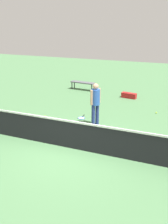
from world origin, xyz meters
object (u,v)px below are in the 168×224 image
(courtside_bench, at_px, (83,83))
(equipment_bag, at_px, (128,95))
(tennis_ball_by_net, at_px, (156,113))
(tennis_ball_midcourt, at_px, (97,115))
(tennis_racket_near_player, at_px, (81,118))
(player_near_side, at_px, (95,101))
(tennis_ball_near_player, at_px, (97,138))
(tennis_ball_baseline, at_px, (45,116))

(courtside_bench, height_order, equipment_bag, courtside_bench)
(tennis_ball_by_net, relative_size, tennis_ball_midcourt, 1.00)
(tennis_racket_near_player, relative_size, tennis_ball_midcourt, 9.03)
(courtside_bench, bearing_deg, player_near_side, 118.34)
(tennis_ball_near_player, relative_size, tennis_ball_by_net, 1.00)
(tennis_ball_midcourt, distance_m, courtside_bench, 4.62)
(player_near_side, xyz_separation_m, tennis_ball_baseline, (2.33, 0.00, -0.98))
(tennis_ball_baseline, bearing_deg, tennis_ball_midcourt, -151.73)
(tennis_racket_near_player, bearing_deg, tennis_ball_midcourt, -130.59)
(tennis_racket_near_player, bearing_deg, tennis_ball_by_net, -146.82)
(tennis_ball_by_net, bearing_deg, tennis_racket_near_player, 33.18)
(tennis_ball_near_player, bearing_deg, tennis_racket_near_player, -51.92)
(tennis_ball_baseline, bearing_deg, tennis_ball_by_net, -151.59)
(tennis_ball_by_net, height_order, tennis_ball_baseline, same)
(tennis_ball_by_net, distance_m, tennis_ball_baseline, 4.98)
(tennis_ball_midcourt, bearing_deg, tennis_racket_near_player, 49.41)
(courtside_bench, bearing_deg, equipment_bag, 167.51)
(tennis_ball_midcourt, bearing_deg, tennis_ball_baseline, 28.27)
(tennis_ball_midcourt, height_order, tennis_ball_baseline, same)
(tennis_ball_near_player, bearing_deg, player_near_side, -66.31)
(player_near_side, distance_m, tennis_ball_midcourt, 1.49)
(player_near_side, distance_m, tennis_ball_baseline, 2.52)
(tennis_ball_midcourt, xyz_separation_m, courtside_bench, (2.40, -3.93, 0.38))
(equipment_bag, bearing_deg, courtside_bench, -12.49)
(player_near_side, bearing_deg, tennis_ball_midcourt, -74.35)
(tennis_racket_near_player, bearing_deg, tennis_ball_near_player, 128.08)
(equipment_bag, bearing_deg, tennis_ball_by_net, 131.94)
(tennis_racket_near_player, height_order, tennis_ball_near_player, tennis_ball_near_player)
(tennis_racket_near_player, height_order, equipment_bag, equipment_bag)
(tennis_ball_near_player, bearing_deg, tennis_ball_baseline, -23.25)
(tennis_racket_near_player, distance_m, tennis_ball_by_net, 3.43)
(tennis_ball_baseline, distance_m, equipment_bag, 5.07)
(tennis_racket_near_player, distance_m, tennis_ball_midcourt, 0.78)
(tennis_ball_baseline, relative_size, courtside_bench, 0.04)
(tennis_racket_near_player, xyz_separation_m, tennis_ball_midcourt, (-0.51, -0.59, 0.02))
(player_near_side, xyz_separation_m, equipment_bag, (-0.27, -4.35, -0.87))
(equipment_bag, bearing_deg, tennis_racket_near_player, 74.35)
(tennis_ball_midcourt, bearing_deg, tennis_ball_by_net, -151.48)
(player_near_side, distance_m, tennis_ball_by_net, 3.28)
(tennis_racket_near_player, height_order, courtside_bench, courtside_bench)
(tennis_ball_baseline, bearing_deg, tennis_ball_near_player, 156.75)
(player_near_side, distance_m, tennis_ball_near_player, 1.67)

